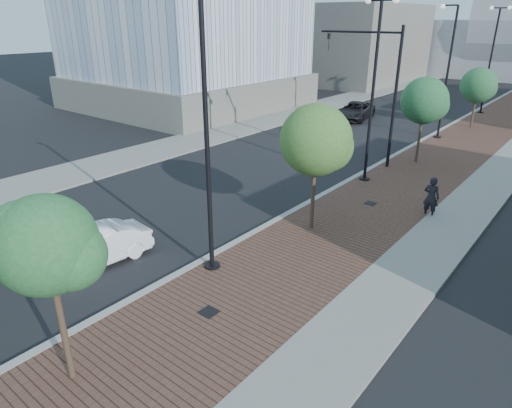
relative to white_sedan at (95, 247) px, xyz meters
The scene contains 20 objects.
sidewalk 33.02m from the white_sedan, 78.68° to the left, with size 7.00×140.00×0.12m, color #4C2D23.
curb 32.52m from the white_sedan, 84.74° to the left, with size 0.30×140.00×0.14m, color gray.
west_sidewalk 33.89m from the white_sedan, 107.19° to the left, with size 4.00×140.00×0.12m, color slate.
white_sedan is the anchor object (origin of this frame).
dark_car_mid 29.19m from the white_sedan, 98.91° to the left, with size 2.44×5.29×1.47m, color black.
dark_car_far 39.77m from the white_sedan, 92.34° to the left, with size 1.72×4.24×1.23m, color black.
pedestrian 14.30m from the white_sedan, 55.97° to the left, with size 0.69×0.46×1.90m, color black.
streetlight_1 5.58m from the white_sedan, 34.36° to the left, with size 1.44×0.56×9.21m.
streetlight_2 15.38m from the white_sedan, 76.00° to the left, with size 1.72×0.56×9.28m.
streetlight_3 26.85m from the white_sedan, 82.50° to the left, with size 1.44×0.56×9.21m.
streetlight_4 38.76m from the white_sedan, 84.67° to the left, with size 1.72×0.56×9.28m.
traffic_mast 18.10m from the white_sedan, 81.22° to the left, with size 5.09×0.20×8.00m.
tree_0 6.64m from the white_sedan, 37.90° to the right, with size 2.32×2.26×4.93m.
tree_1 9.30m from the white_sedan, 57.96° to the left, with size 2.87×2.87×5.34m.
tree_2 20.19m from the white_sedan, 76.58° to the left, with size 2.73×2.73×5.22m.
tree_3 31.86m from the white_sedan, 81.61° to the left, with size 2.72×2.72×4.81m.
tower_podium 32.19m from the white_sedan, 130.77° to the left, with size 19.00×19.00×3.00m, color slate.
commercial_block_nw 55.24m from the white_sedan, 108.00° to the left, with size 14.00×20.00×10.00m, color #64615A.
utility_cover_1 5.42m from the white_sedan, ahead, with size 0.50×0.50×0.02m, color black.
utility_cover_2 12.59m from the white_sedan, 64.67° to the left, with size 0.50×0.50×0.02m, color black.
Camera 1 is at (10.53, 0.19, 8.35)m, focal length 31.34 mm.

